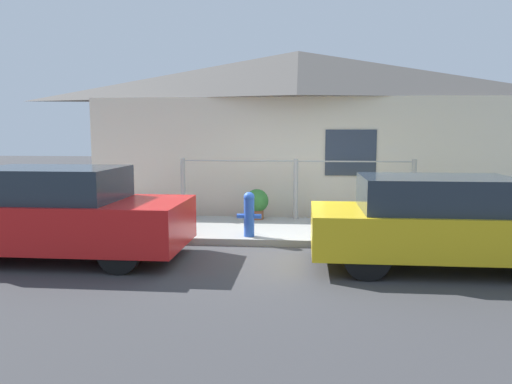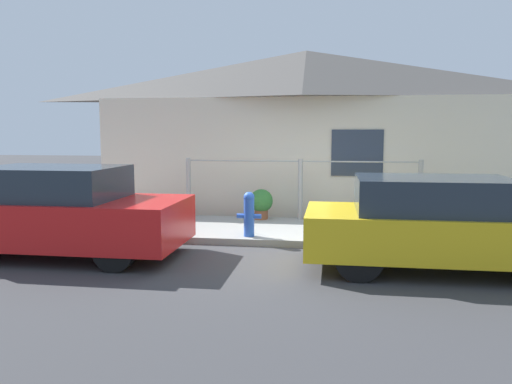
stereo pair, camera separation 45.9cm
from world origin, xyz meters
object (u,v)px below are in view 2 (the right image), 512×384
(car_right, at_px, (440,224))
(potted_plant_near_hydrant, at_px, (261,202))
(fire_hydrant, at_px, (249,213))
(car_left, at_px, (60,212))

(car_right, relative_size, potted_plant_near_hydrant, 6.01)
(car_right, height_order, potted_plant_near_hydrant, car_right)
(fire_hydrant, xyz_separation_m, potted_plant_near_hydrant, (-0.03, 1.74, -0.06))
(car_left, xyz_separation_m, potted_plant_near_hydrant, (2.75, 3.07, -0.23))
(car_left, distance_m, fire_hydrant, 3.09)
(potted_plant_near_hydrant, bearing_deg, car_right, -46.13)
(car_left, relative_size, potted_plant_near_hydrant, 6.06)
(car_right, bearing_deg, potted_plant_near_hydrant, 133.98)
(car_right, xyz_separation_m, potted_plant_near_hydrant, (-2.95, 3.07, -0.19))
(car_right, height_order, fire_hydrant, car_right)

